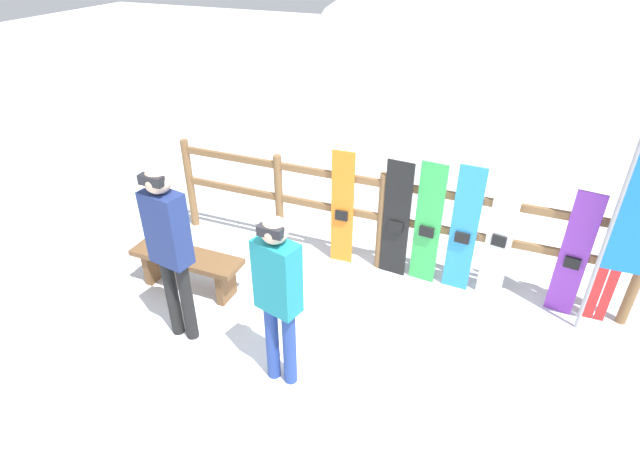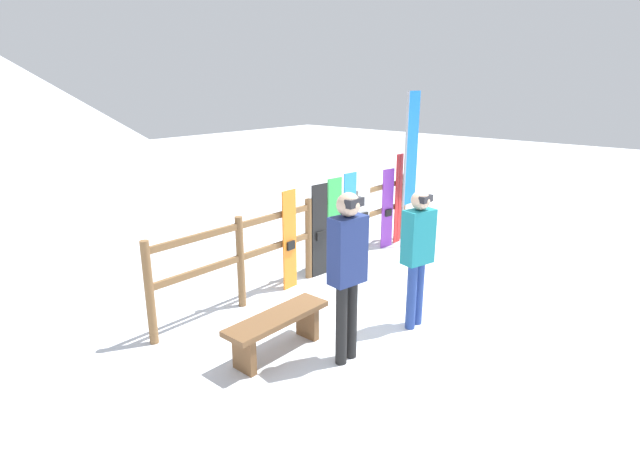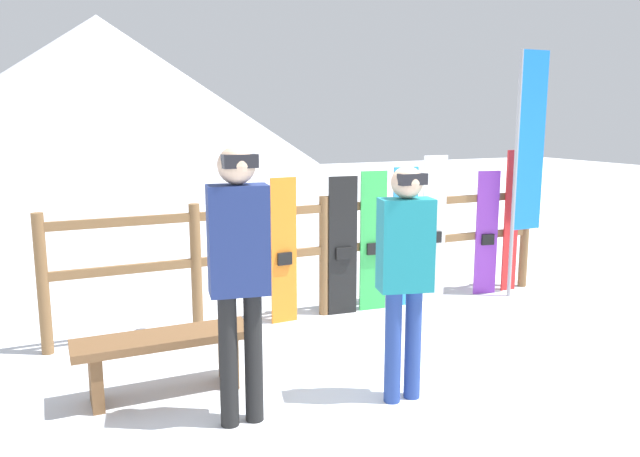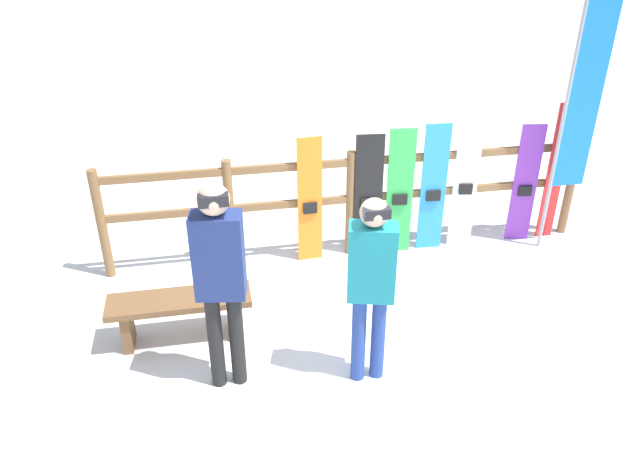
# 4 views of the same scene
# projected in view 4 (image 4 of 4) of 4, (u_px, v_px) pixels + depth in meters

# --- Properties ---
(ground_plane) EXTENTS (40.00, 40.00, 0.00)m
(ground_plane) POSITION_uv_depth(u_px,v_px,m) (391.00, 348.00, 5.58)
(ground_plane) COLOR white
(fence) EXTENTS (5.28, 0.10, 1.21)m
(fence) POSITION_uv_depth(u_px,v_px,m) (351.00, 195.00, 6.68)
(fence) COLOR brown
(fence) RESTS_ON ground
(bench) EXTENTS (1.26, 0.36, 0.45)m
(bench) POSITION_uv_depth(u_px,v_px,m) (180.00, 309.00, 5.54)
(bench) COLOR brown
(bench) RESTS_ON ground
(person_teal) EXTENTS (0.40, 0.29, 1.66)m
(person_teal) POSITION_uv_depth(u_px,v_px,m) (371.00, 278.00, 4.79)
(person_teal) COLOR navy
(person_teal) RESTS_ON ground
(person_navy) EXTENTS (0.40, 0.27, 1.82)m
(person_navy) POSITION_uv_depth(u_px,v_px,m) (220.00, 272.00, 4.68)
(person_navy) COLOR black
(person_navy) RESTS_ON ground
(snowboard_orange) EXTENTS (0.26, 0.06, 1.42)m
(snowboard_orange) POSITION_uv_depth(u_px,v_px,m) (310.00, 201.00, 6.56)
(snowboard_orange) COLOR orange
(snowboard_orange) RESTS_ON ground
(snowboard_black_stripe) EXTENTS (0.30, 0.07, 1.41)m
(snowboard_black_stripe) POSITION_uv_depth(u_px,v_px,m) (368.00, 197.00, 6.67)
(snowboard_black_stripe) COLOR black
(snowboard_black_stripe) RESTS_ON ground
(snowboard_green) EXTENTS (0.29, 0.08, 1.45)m
(snowboard_green) POSITION_uv_depth(u_px,v_px,m) (400.00, 193.00, 6.71)
(snowboard_green) COLOR green
(snowboard_green) RESTS_ON ground
(snowboard_blue) EXTENTS (0.28, 0.07, 1.48)m
(snowboard_blue) POSITION_uv_depth(u_px,v_px,m) (433.00, 189.00, 6.77)
(snowboard_blue) COLOR #288CE0
(snowboard_blue) RESTS_ON ground
(snowboard_white) EXTENTS (0.26, 0.09, 1.59)m
(snowboard_white) POSITION_uv_depth(u_px,v_px,m) (466.00, 182.00, 6.80)
(snowboard_white) COLOR white
(snowboard_white) RESTS_ON ground
(snowboard_purple) EXTENTS (0.27, 0.09, 1.40)m
(snowboard_purple) POSITION_uv_depth(u_px,v_px,m) (525.00, 185.00, 6.96)
(snowboard_purple) COLOR purple
(snowboard_purple) RESTS_ON ground
(ski_pair_red) EXTENTS (0.20, 0.02, 1.62)m
(ski_pair_red) POSITION_uv_depth(u_px,v_px,m) (555.00, 173.00, 6.96)
(ski_pair_red) COLOR red
(ski_pair_red) RESTS_ON ground
(rental_flag) EXTENTS (0.40, 0.04, 2.69)m
(rental_flag) POSITION_uv_depth(u_px,v_px,m) (576.00, 111.00, 6.40)
(rental_flag) COLOR #99999E
(rental_flag) RESTS_ON ground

